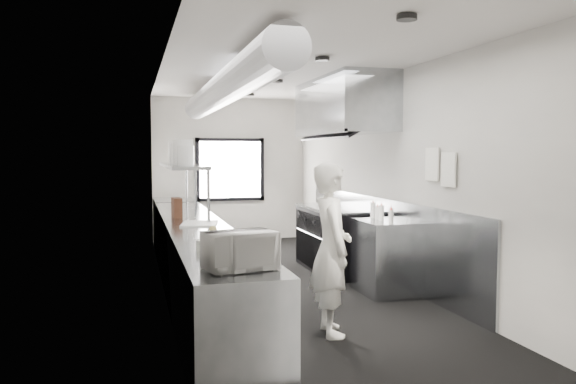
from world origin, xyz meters
TOP-DOWN VIEW (x-y plane):
  - floor at (0.00, 0.00)m, footprint 3.00×8.00m
  - ceiling at (0.00, 0.00)m, footprint 3.00×8.00m
  - wall_back at (0.00, 4.00)m, footprint 3.00×0.02m
  - wall_front at (0.00, -4.00)m, footprint 3.00×0.02m
  - wall_left at (-1.50, 0.00)m, footprint 0.02×8.00m
  - wall_right at (1.50, 0.00)m, footprint 0.02×8.00m
  - wall_cladding at (1.48, 0.30)m, footprint 0.03×5.50m
  - hvac_duct at (-0.70, 0.40)m, footprint 0.40×6.40m
  - service_window at (0.00, 3.96)m, footprint 1.36×0.05m
  - exhaust_hood at (1.10, 0.70)m, footprint 0.81×2.20m
  - prep_counter at (-1.15, -0.50)m, footprint 0.70×6.00m
  - pass_shelf at (-1.19, 1.00)m, footprint 0.45×3.00m
  - range at (1.04, 0.70)m, footprint 0.88×1.60m
  - bottle_station at (1.15, -0.70)m, footprint 0.65×0.80m
  - far_work_table at (-1.15, 3.20)m, footprint 0.70×1.20m
  - notice_sheet_a at (1.47, -1.20)m, footprint 0.02×0.28m
  - notice_sheet_b at (1.47, -1.55)m, footprint 0.02×0.28m
  - line_cook at (-0.05, -2.01)m, footprint 0.45×0.63m
  - microwave at (-1.13, -3.09)m, footprint 0.52×0.43m
  - deli_tub_a at (-1.31, -2.76)m, footprint 0.18×0.18m
  - deli_tub_b at (-1.29, -2.23)m, footprint 0.16×0.16m
  - newspaper at (-0.98, -1.71)m, footprint 0.42×0.48m
  - small_plate at (-1.09, -1.40)m, footprint 0.21×0.21m
  - pastry at (-1.09, -1.40)m, footprint 0.08×0.08m
  - cutting_board at (-1.12, -0.46)m, footprint 0.50×0.60m
  - knife_block at (-1.32, 0.31)m, footprint 0.13×0.24m
  - plate_stack_a at (-1.20, 0.24)m, footprint 0.27×0.27m
  - plate_stack_b at (-1.20, 0.60)m, footprint 0.31×0.31m
  - plate_stack_c at (-1.22, 1.32)m, footprint 0.25×0.25m
  - plate_stack_d at (-1.21, 1.85)m, footprint 0.25×0.25m
  - squeeze_bottle_a at (1.06, -0.99)m, footprint 0.07×0.07m
  - squeeze_bottle_b at (1.14, -0.84)m, footprint 0.06×0.06m
  - squeeze_bottle_c at (1.07, -0.70)m, footprint 0.07×0.07m
  - squeeze_bottle_d at (1.09, -0.56)m, footprint 0.07×0.07m
  - squeeze_bottle_e at (1.10, -0.39)m, footprint 0.08×0.08m

SIDE VIEW (x-z plane):
  - floor at x=0.00m, z-range -0.01..0.01m
  - prep_counter at x=-1.15m, z-range 0.00..0.90m
  - bottle_station at x=1.15m, z-range 0.00..0.90m
  - far_work_table at x=-1.15m, z-range 0.00..0.90m
  - range at x=1.04m, z-range 0.00..0.94m
  - wall_cladding at x=1.48m, z-range 0.00..1.10m
  - line_cook at x=-0.05m, z-range 0.00..1.64m
  - newspaper at x=-0.98m, z-range 0.90..0.91m
  - small_plate at x=-1.09m, z-range 0.90..0.92m
  - cutting_board at x=-1.12m, z-range 0.90..0.92m
  - deli_tub_b at x=-1.29m, z-range 0.90..0.99m
  - deli_tub_a at x=-1.31m, z-range 0.90..1.00m
  - pastry at x=-1.09m, z-range 0.92..1.00m
  - squeeze_bottle_a at x=1.06m, z-range 0.90..1.06m
  - squeeze_bottle_d at x=1.09m, z-range 0.90..1.06m
  - squeeze_bottle_b at x=1.14m, z-range 0.90..1.07m
  - squeeze_bottle_c at x=1.07m, z-range 0.90..1.09m
  - squeeze_bottle_e at x=1.10m, z-range 0.90..1.10m
  - knife_block at x=-1.32m, z-range 0.90..1.15m
  - microwave at x=-1.13m, z-range 0.90..1.17m
  - service_window at x=0.00m, z-range 0.77..2.02m
  - wall_back at x=0.00m, z-range 0.00..2.80m
  - wall_front at x=0.00m, z-range 0.00..2.80m
  - wall_left at x=-1.50m, z-range 0.00..2.80m
  - wall_right at x=1.50m, z-range 0.00..2.80m
  - pass_shelf at x=-1.19m, z-range 1.20..1.88m
  - notice_sheet_b at x=1.47m, z-range 1.36..1.74m
  - notice_sheet_a at x=1.47m, z-range 1.41..1.79m
  - plate_stack_a at x=-1.20m, z-range 1.57..1.82m
  - plate_stack_c at x=-1.22m, z-range 1.57..1.90m
  - plate_stack_b at x=-1.20m, z-range 1.57..1.90m
  - plate_stack_d at x=-1.21m, z-range 1.57..1.91m
  - exhaust_hood at x=1.10m, z-range 1.95..2.83m
  - hvac_duct at x=-0.70m, z-range 2.35..2.75m
  - ceiling at x=0.00m, z-range 2.79..2.80m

